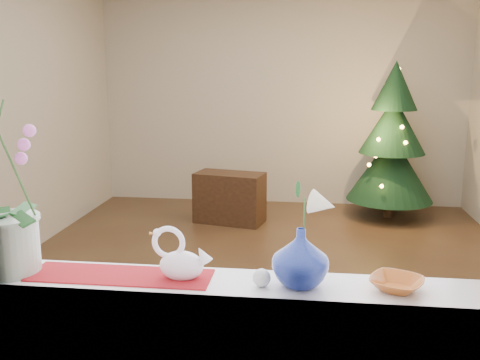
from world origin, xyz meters
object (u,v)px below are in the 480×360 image
object	(u,v)px
orchid_pot	(2,179)
xmas_tree	(392,141)
amber_dish	(397,285)
side_table	(230,198)
paperweight	(262,278)
blue_vase	(301,253)
swan	(181,255)

from	to	relation	value
orchid_pot	xmas_tree	size ratio (longest dim) A/B	0.42
amber_dish	side_table	size ratio (longest dim) A/B	0.21
paperweight	side_table	world-z (taller)	paperweight
orchid_pot	blue_vase	world-z (taller)	orchid_pot
paperweight	amber_dish	size ratio (longest dim) A/B	0.43
orchid_pot	paperweight	world-z (taller)	orchid_pot
orchid_pot	amber_dish	bearing A→B (deg)	0.31
orchid_pot	paperweight	distance (m)	1.04
paperweight	swan	bearing A→B (deg)	173.86
swan	paperweight	world-z (taller)	swan
paperweight	side_table	size ratio (longest dim) A/B	0.09
amber_dish	orchid_pot	bearing A→B (deg)	-179.69
orchid_pot	paperweight	xyz separation A→B (m)	(0.98, -0.02, -0.34)
xmas_tree	amber_dish	bearing A→B (deg)	-98.37
paperweight	xmas_tree	bearing A→B (deg)	75.58
orchid_pot	side_table	world-z (taller)	orchid_pot
xmas_tree	blue_vase	bearing A→B (deg)	-102.78
orchid_pot	side_table	bearing A→B (deg)	85.49
side_table	xmas_tree	bearing A→B (deg)	26.79
orchid_pot	blue_vase	xyz separation A→B (m)	(1.12, 0.01, -0.25)
xmas_tree	side_table	distance (m)	1.95
amber_dish	xmas_tree	world-z (taller)	xmas_tree
orchid_pot	swan	world-z (taller)	orchid_pot
swan	amber_dish	size ratio (longest dim) A/B	1.45
blue_vase	swan	bearing A→B (deg)	179.38
orchid_pot	blue_vase	bearing A→B (deg)	0.36
paperweight	amber_dish	world-z (taller)	paperweight
amber_dish	xmas_tree	xyz separation A→B (m)	(0.64, 4.32, -0.05)
paperweight	side_table	distance (m)	4.02
swan	amber_dish	xyz separation A→B (m)	(0.79, -0.00, -0.08)
swan	paperweight	xyz separation A→B (m)	(0.30, -0.03, -0.06)
blue_vase	xmas_tree	world-z (taller)	xmas_tree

